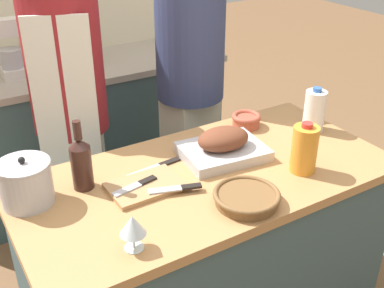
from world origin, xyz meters
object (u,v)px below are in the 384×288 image
stock_pot (26,183)px  person_cook_guest (190,73)px  stand_mixer (15,53)px  person_cook_aproned (70,104)px  knife_chef (156,167)px  roasting_pan (223,146)px  juice_jug (304,149)px  cutting_board (145,186)px  milk_jug (315,110)px  condiment_bottle_short (76,54)px  mixing_bowl (246,120)px  wine_bottle_green (81,162)px  condiment_bottle_extra (97,49)px  knife_bread (177,188)px  wicker_basket (247,197)px  knife_paring (136,185)px  wine_glass_left (133,226)px

stock_pot → person_cook_guest: (1.02, 0.58, 0.03)m
stand_mixer → person_cook_aproned: 0.68m
stock_pot → knife_chef: (0.50, -0.02, -0.08)m
knife_chef → stock_pot: bearing=177.4°
roasting_pan → juice_jug: (0.20, -0.26, 0.05)m
roasting_pan → person_cook_aproned: bearing=121.1°
stand_mixer → person_cook_guest: bearing=-43.1°
cutting_board → milk_jug: milk_jug is taller
condiment_bottle_short → person_cook_aproned: bearing=-111.3°
mixing_bowl → wine_bottle_green: bearing=-173.0°
condiment_bottle_extra → knife_bread: bearing=-100.9°
wine_bottle_green → knife_chef: 0.31m
mixing_bowl → milk_jug: size_ratio=0.66×
cutting_board → person_cook_guest: bearing=48.8°
cutting_board → stand_mixer: bearing=94.7°
stock_pot → condiment_bottle_short: stock_pot is taller
stock_pot → condiment_bottle_short: bearing=64.3°
wicker_basket → knife_paring: 0.41m
juice_jug → knife_paring: juice_jug is taller
stock_pot → person_cook_guest: bearing=29.7°
wine_bottle_green → person_cook_aproned: bearing=75.5°
knife_paring → roasting_pan: bearing=5.9°
roasting_pan → stock_pot: bearing=173.8°
knife_paring → stand_mixer: bearing=93.4°
wicker_basket → juice_jug: 0.34m
cutting_board → person_cook_guest: (0.62, 0.71, 0.11)m
juice_jug → milk_jug: bearing=40.3°
knife_paring → knife_bread: (0.12, -0.10, 0.00)m
knife_chef → person_cook_guest: person_cook_guest is taller
milk_jug → knife_paring: milk_jug is taller
mixing_bowl → knife_bread: 0.64m
wicker_basket → milk_jug: milk_jug is taller
wine_bottle_green → stock_pot: bearing=178.1°
roasting_pan → knife_chef: size_ratio=1.50×
cutting_board → condiment_bottle_short: (0.26, 1.48, 0.07)m
stand_mixer → condiment_bottle_short: (0.37, 0.07, -0.08)m
condiment_bottle_short → condiment_bottle_extra: 0.13m
wine_bottle_green → roasting_pan: bearing=-7.7°
person_cook_guest → juice_jug: bearing=-106.2°
knife_bread → person_cook_guest: size_ratio=0.11×
wine_bottle_green → knife_bread: (0.28, -0.22, -0.09)m
roasting_pan → knife_paring: (-0.42, -0.04, -0.03)m
stock_pot → milk_jug: (1.28, -0.09, 0.01)m
knife_chef → condiment_bottle_short: size_ratio=1.87×
condiment_bottle_short → mixing_bowl: bearing=-73.0°
wine_glass_left → person_cook_guest: 1.28m
wine_bottle_green → knife_chef: size_ratio=1.12×
wine_bottle_green → knife_chef: bearing=-3.1°
condiment_bottle_short → wicker_basket: bearing=-89.8°
knife_bread → condiment_bottle_extra: condiment_bottle_extra is taller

